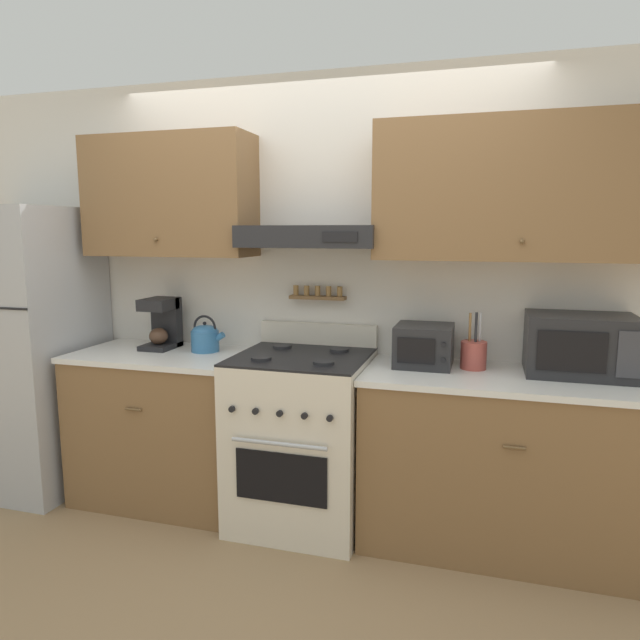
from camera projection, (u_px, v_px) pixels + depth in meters
name	position (u px, v px, depth m)	size (l,w,h in m)	color
ground_plane	(285.00, 546.00, 3.01)	(16.00, 16.00, 0.00)	#937551
wall_back	(335.00, 259.00, 3.33)	(5.20, 0.46, 2.55)	silver
counter_left	(166.00, 425.00, 3.50)	(1.06, 0.66, 0.92)	brown
counter_right	(510.00, 462.00, 2.95)	(1.51, 0.66, 0.92)	brown
stove_range	(302.00, 438.00, 3.22)	(0.72, 0.72, 1.10)	beige
refrigerator	(25.00, 349.00, 3.65)	(0.79, 0.76, 1.79)	#ADAFB5
tea_kettle	(205.00, 337.00, 3.45)	(0.22, 0.17, 0.22)	teal
coffee_maker	(163.00, 322.00, 3.55)	(0.18, 0.24, 0.31)	black
microwave	(580.00, 345.00, 2.87)	(0.52, 0.38, 0.31)	#232326
utensil_crock	(474.00, 354.00, 3.01)	(0.13, 0.13, 0.30)	#B24C42
toaster_oven	(424.00, 345.00, 3.08)	(0.30, 0.32, 0.22)	#232326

